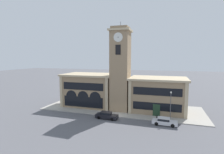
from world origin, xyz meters
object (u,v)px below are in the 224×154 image
object	(u,v)px
fire_hydrant	(106,113)
bollard	(157,117)
parked_car_near	(106,115)
street_lamp	(171,102)
parked_car_mid	(164,121)

from	to	relation	value
fire_hydrant	bollard	bearing A→B (deg)	0.46
parked_car_near	street_lamp	world-z (taller)	street_lamp
street_lamp	fire_hydrant	size ratio (longest dim) A/B	6.85
parked_car_near	parked_car_mid	distance (m)	11.63
parked_car_near	street_lamp	distance (m)	13.31
bollard	parked_car_near	bearing A→B (deg)	-168.80
parked_car_near	bollard	size ratio (longest dim) A/B	4.45
parked_car_near	parked_car_mid	xyz separation A→B (m)	(11.63, 0.00, -0.01)
fire_hydrant	parked_car_mid	bearing A→B (deg)	-8.78
street_lamp	fire_hydrant	world-z (taller)	street_lamp
street_lamp	parked_car_mid	bearing A→B (deg)	-117.32
bollard	fire_hydrant	world-z (taller)	bollard
bollard	parked_car_mid	bearing A→B (deg)	-53.38
bollard	fire_hydrant	distance (m)	10.94
parked_car_near	bollard	distance (m)	10.34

